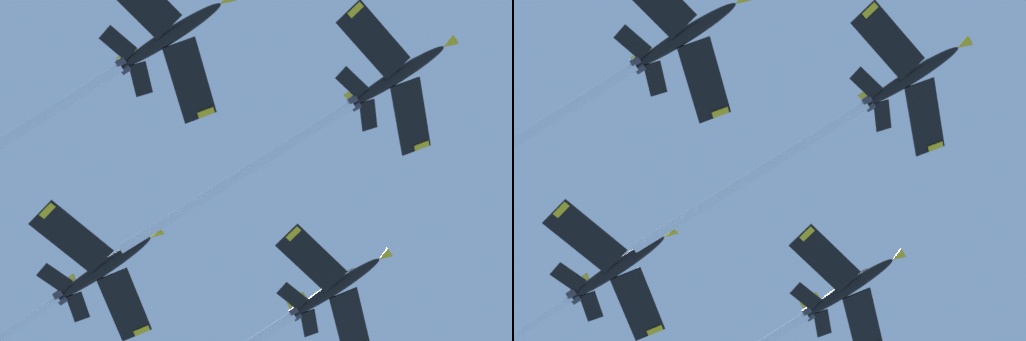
{
  "view_description": "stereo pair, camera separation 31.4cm",
  "coord_description": "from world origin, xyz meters",
  "views": [
    {
      "loc": [
        -31.1,
        -29.8,
        1.7
      ],
      "look_at": [
        22.28,
        6.07,
        103.61
      ],
      "focal_mm": 77.18,
      "sensor_mm": 36.0,
      "label": 1
    },
    {
      "loc": [
        -31.27,
        -29.54,
        1.7
      ],
      "look_at": [
        22.28,
        6.07,
        103.61
      ],
      "focal_mm": 77.18,
      "sensor_mm": 36.0,
      "label": 2
    }
  ],
  "objects": [
    {
      "name": "jet_left_wing",
      "position": [
        40.15,
        14.53,
        101.12
      ],
      "size": [
        20.04,
        39.12,
        14.38
      ],
      "color": "black"
    },
    {
      "name": "jet_lead",
      "position": [
        22.91,
        -3.92,
        107.02
      ],
      "size": [
        20.01,
        41.26,
        15.19
      ],
      "color": "black"
    },
    {
      "name": "jet_slot",
      "position": [
        19.85,
        30.1,
        95.9
      ],
      "size": [
        20.09,
        41.46,
        14.38
      ],
      "color": "black"
    },
    {
      "name": "jet_right_wing",
      "position": [
        3.06,
        10.68,
        101.08
      ],
      "size": [
        20.02,
        37.46,
        14.28
      ],
      "color": "black"
    }
  ]
}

